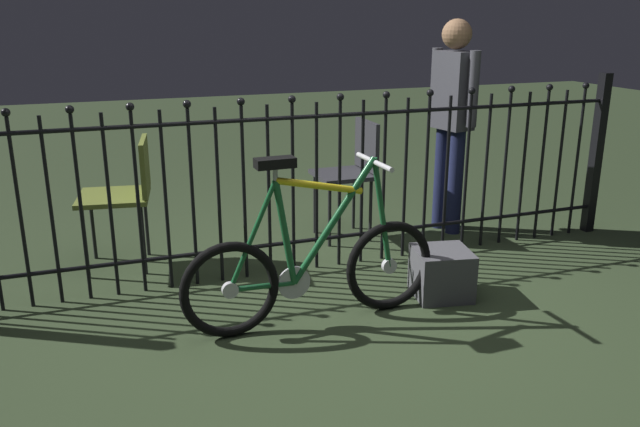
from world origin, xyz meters
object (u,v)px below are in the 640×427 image
at_px(bicycle, 313,267).
at_px(chair_charcoal, 353,166).
at_px(chair_olive, 126,188).
at_px(person_visitor, 452,109).
at_px(display_crate, 442,273).

xyz_separation_m(bicycle, chair_charcoal, (0.74, 1.24, 0.22)).
bearing_deg(chair_charcoal, chair_olive, -178.28).
bearing_deg(person_visitor, chair_charcoal, 171.38).
xyz_separation_m(chair_charcoal, display_crate, (0.08, -1.17, -0.39)).
height_order(bicycle, chair_olive, bicycle).
bearing_deg(chair_olive, chair_charcoal, 1.72).
distance_m(bicycle, display_crate, 0.85).
xyz_separation_m(chair_charcoal, person_visitor, (0.74, -0.11, 0.39)).
height_order(person_visitor, display_crate, person_visitor).
bearing_deg(person_visitor, display_crate, -121.77).
bearing_deg(bicycle, display_crate, 4.41).
bearing_deg(display_crate, chair_olive, 146.08).
height_order(bicycle, display_crate, bicycle).
bearing_deg(chair_olive, display_crate, -33.92).
bearing_deg(person_visitor, bicycle, -142.79).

